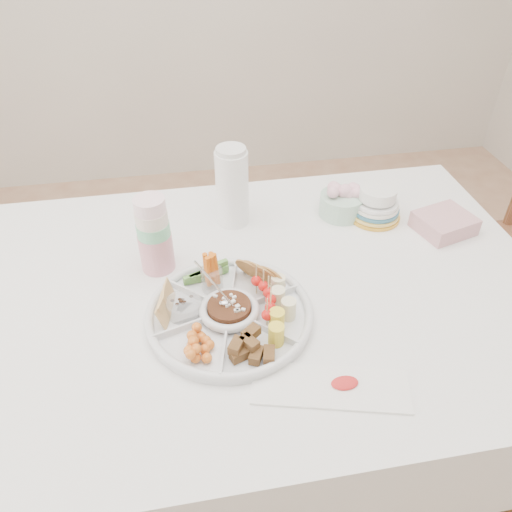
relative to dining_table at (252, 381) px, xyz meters
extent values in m
plane|color=tan|center=(0.00, 0.00, -0.38)|extent=(4.00, 4.00, 0.00)
cube|color=white|center=(0.00, 0.00, 0.00)|extent=(1.52, 1.02, 0.76)
cube|color=brown|center=(0.89, 0.27, 0.16)|extent=(0.46, 0.46, 1.09)
cylinder|color=silver|center=(-0.07, -0.10, 0.40)|extent=(0.47, 0.47, 0.04)
cylinder|color=#5B3418|center=(-0.07, -0.10, 0.41)|extent=(0.12, 0.12, 0.04)
cylinder|color=silver|center=(-0.22, 0.12, 0.50)|extent=(0.10, 0.10, 0.24)
cylinder|color=white|center=(0.00, 0.29, 0.50)|extent=(0.10, 0.10, 0.24)
cylinder|color=silver|center=(0.32, 0.27, 0.43)|extent=(0.16, 0.16, 0.10)
cube|color=#CD939A|center=(0.58, 0.14, 0.40)|extent=(0.18, 0.16, 0.05)
cylinder|color=gold|center=(0.41, 0.24, 0.43)|extent=(0.15, 0.15, 0.10)
cube|color=white|center=(0.11, -0.33, 0.38)|extent=(0.33, 0.18, 0.01)
camera|label=1|loc=(-0.15, -0.91, 1.22)|focal=35.00mm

